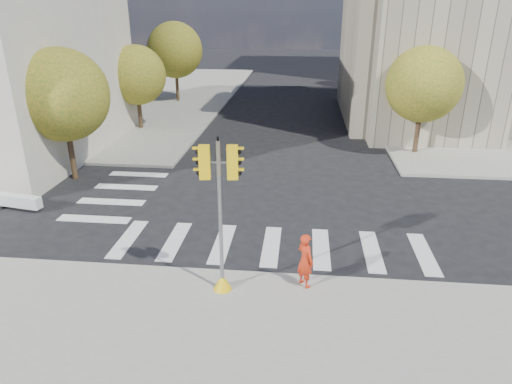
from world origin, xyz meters
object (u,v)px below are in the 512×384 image
at_px(lamp_near, 418,66).
at_px(photographer, 305,260).
at_px(lamp_far, 384,48).
at_px(traffic_signal, 221,229).

relative_size(lamp_near, photographer, 4.65).
xyz_separation_m(lamp_near, lamp_far, (0.00, 14.00, 0.00)).
xyz_separation_m(lamp_far, photographer, (-6.90, -32.60, -3.56)).
relative_size(traffic_signal, photographer, 2.73).
distance_m(lamp_far, traffic_signal, 34.46).
xyz_separation_m(traffic_signal, photographer, (2.46, 0.48, -1.15)).
height_order(traffic_signal, photographer, traffic_signal).
bearing_deg(lamp_near, photographer, -110.35).
bearing_deg(lamp_far, photographer, -101.95).
relative_size(lamp_near, lamp_far, 1.00).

